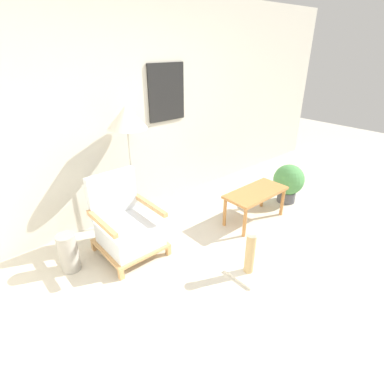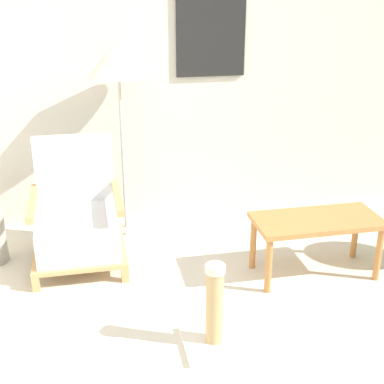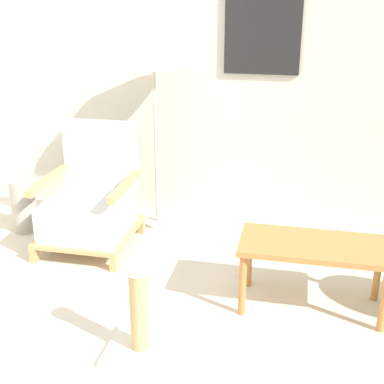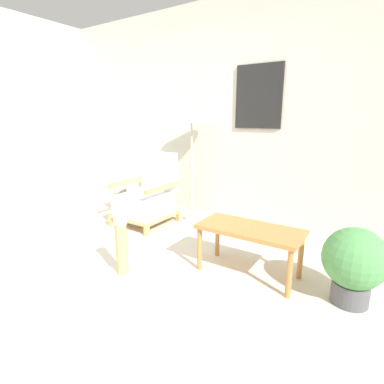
{
  "view_description": "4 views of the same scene",
  "coord_description": "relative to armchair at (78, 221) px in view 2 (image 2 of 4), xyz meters",
  "views": [
    {
      "loc": [
        -1.89,
        -1.04,
        2.12
      ],
      "look_at": [
        0.18,
        1.35,
        0.55
      ],
      "focal_mm": 28.0,
      "sensor_mm": 36.0,
      "label": 1
    },
    {
      "loc": [
        -0.52,
        -2.03,
        1.94
      ],
      "look_at": [
        0.18,
        1.35,
        0.55
      ],
      "focal_mm": 50.0,
      "sensor_mm": 36.0,
      "label": 2
    },
    {
      "loc": [
        0.87,
        -1.84,
        1.82
      ],
      "look_at": [
        0.18,
        1.35,
        0.55
      ],
      "focal_mm": 50.0,
      "sensor_mm": 36.0,
      "label": 3
    },
    {
      "loc": [
        1.87,
        -1.22,
        1.32
      ],
      "look_at": [
        0.18,
        1.35,
        0.55
      ],
      "focal_mm": 28.0,
      "sensor_mm": 36.0,
      "label": 4
    }
  ],
  "objects": [
    {
      "name": "scratching_post",
      "position": [
        0.73,
        -1.14,
        -0.16
      ],
      "size": [
        0.35,
        0.35,
        0.51
      ],
      "color": "beige",
      "rests_on": "ground_plane"
    },
    {
      "name": "floor_lamp",
      "position": [
        0.38,
        0.45,
        1.02
      ],
      "size": [
        0.45,
        0.45,
        1.51
      ],
      "color": "#B7B2A8",
      "rests_on": "ground_plane"
    },
    {
      "name": "wall_back",
      "position": [
        0.62,
        0.76,
        1.03
      ],
      "size": [
        8.0,
        0.09,
        2.7
      ],
      "color": "beige",
      "rests_on": "ground_plane"
    },
    {
      "name": "armchair",
      "position": [
        0.0,
        0.0,
        0.0
      ],
      "size": [
        0.64,
        0.67,
        0.88
      ],
      "color": "tan",
      "rests_on": "ground_plane"
    },
    {
      "name": "coffee_table",
      "position": [
        1.6,
        -0.51,
        0.05
      ],
      "size": [
        0.86,
        0.41,
        0.43
      ],
      "color": "#B2753D",
      "rests_on": "ground_plane"
    }
  ]
}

